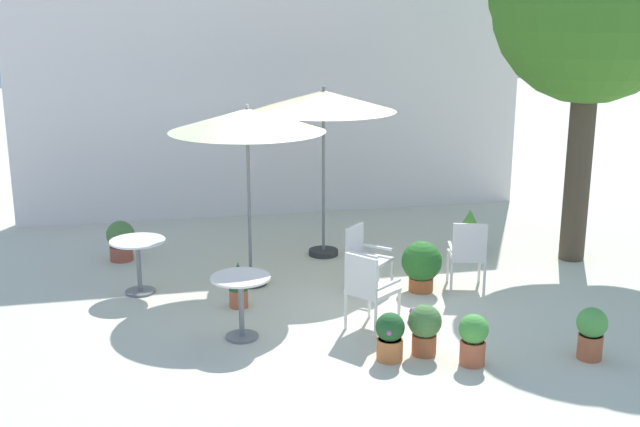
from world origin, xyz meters
TOP-DOWN VIEW (x-y plane):
  - ground_plane at (0.00, 0.00)m, footprint 60.00×60.00m
  - villa_facade at (0.00, 4.19)m, footprint 8.99×0.30m
  - shade_tree at (3.83, 0.55)m, footprint 2.85×2.72m
  - patio_umbrella_0 at (-0.98, 0.44)m, footprint 2.02×2.02m
  - patio_umbrella_1 at (0.25, 1.49)m, footprint 2.10×2.10m
  - cafe_table_0 at (-2.43, 0.41)m, footprint 0.71×0.71m
  - cafe_table_1 at (-1.31, -1.32)m, footprint 0.67×0.67m
  - patio_chair_0 at (1.74, -0.42)m, footprint 0.57×0.60m
  - patio_chair_1 at (0.43, -0.12)m, footprint 0.65×0.65m
  - patio_chair_2 at (0.12, -1.41)m, footprint 0.67×0.66m
  - potted_plant_0 at (2.42, 1.12)m, footprint 0.44×0.44m
  - potted_plant_1 at (0.13, -2.22)m, footprint 0.31×0.31m
  - potted_plant_2 at (0.53, -2.16)m, footprint 0.36×0.36m
  - potted_plant_3 at (1.16, -0.31)m, footprint 0.53×0.53m
  - potted_plant_4 at (-2.70, 1.87)m, footprint 0.41×0.41m
  - potted_plant_5 at (2.20, -2.64)m, footprint 0.32×0.32m
  - potted_plant_6 at (-1.24, -0.37)m, footprint 0.24×0.24m
  - potted_plant_7 at (0.94, -2.50)m, footprint 0.31×0.31m

SIDE VIEW (x-z plane):
  - ground_plane at x=0.00m, z-range 0.00..0.00m
  - potted_plant_1 at x=0.13m, z-range 0.01..0.53m
  - potted_plant_6 at x=-1.24m, z-range 0.00..0.58m
  - potted_plant_7 at x=0.94m, z-range 0.02..0.57m
  - potted_plant_5 at x=2.20m, z-range 0.03..0.59m
  - potted_plant_2 at x=0.53m, z-range 0.03..0.59m
  - potted_plant_4 at x=-2.70m, z-range 0.02..0.61m
  - potted_plant_0 at x=2.42m, z-range 0.03..0.70m
  - potted_plant_3 at x=1.16m, z-range 0.03..0.70m
  - patio_chair_1 at x=0.43m, z-range 0.06..0.92m
  - cafe_table_0 at x=-2.43m, z-range 0.14..0.85m
  - cafe_table_1 at x=-1.31m, z-range 0.14..0.86m
  - patio_chair_2 at x=0.12m, z-range 0.07..0.99m
  - patio_chair_0 at x=1.74m, z-range 0.06..1.00m
  - patio_umbrella_0 at x=-0.98m, z-range 0.97..3.38m
  - patio_umbrella_1 at x=0.25m, z-range 1.02..3.53m
  - villa_facade at x=0.00m, z-range 0.00..5.34m
  - shade_tree at x=3.83m, z-range 1.14..6.14m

